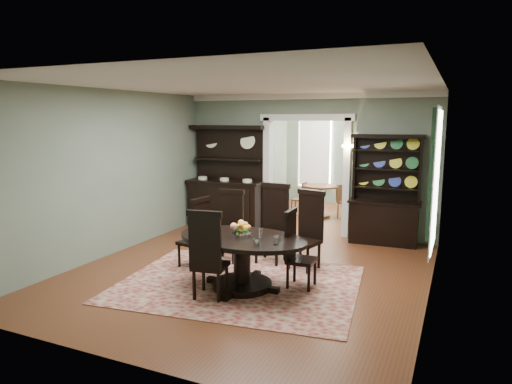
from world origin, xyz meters
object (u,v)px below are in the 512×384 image
(sideboard, at_px, (227,192))
(welsh_dresser, at_px, (385,205))
(parlor_table, at_px, (321,196))
(dining_table, at_px, (242,253))

(sideboard, xyz_separation_m, welsh_dresser, (3.54, 0.04, -0.02))
(sideboard, distance_m, welsh_dresser, 3.54)
(sideboard, relative_size, parlor_table, 2.63)
(dining_table, bearing_deg, sideboard, 125.35)
(welsh_dresser, bearing_deg, parlor_table, 132.77)
(welsh_dresser, bearing_deg, dining_table, -116.54)
(parlor_table, bearing_deg, sideboard, -132.65)
(welsh_dresser, xyz_separation_m, parlor_table, (-1.84, 1.81, -0.25))
(sideboard, bearing_deg, parlor_table, 44.58)
(sideboard, relative_size, welsh_dresser, 1.07)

